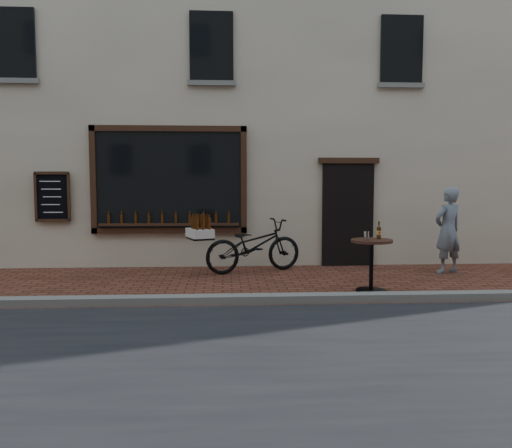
{
  "coord_description": "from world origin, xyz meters",
  "views": [
    {
      "loc": [
        -0.71,
        -7.11,
        1.79
      ],
      "look_at": [
        -0.21,
        1.2,
        1.1
      ],
      "focal_mm": 35.0,
      "sensor_mm": 36.0,
      "label": 1
    }
  ],
  "objects": [
    {
      "name": "pedestrian",
      "position": [
        3.67,
        2.46,
        0.85
      ],
      "size": [
        0.73,
        0.61,
        1.7
      ],
      "primitive_type": "imported",
      "rotation": [
        0.0,
        0.0,
        3.52
      ],
      "color": "slate",
      "rests_on": "ground"
    },
    {
      "name": "shop_building",
      "position": [
        0.0,
        6.5,
        5.0
      ],
      "size": [
        28.0,
        6.2,
        10.0
      ],
      "color": "beige",
      "rests_on": "ground"
    },
    {
      "name": "kerb",
      "position": [
        0.0,
        0.2,
        0.06
      ],
      "size": [
        90.0,
        0.25,
        0.12
      ],
      "primitive_type": "cube",
      "color": "slate",
      "rests_on": "ground"
    },
    {
      "name": "ground",
      "position": [
        0.0,
        0.0,
        0.0
      ],
      "size": [
        90.0,
        90.0,
        0.0
      ],
      "primitive_type": "plane",
      "color": "#51271A",
      "rests_on": "ground"
    },
    {
      "name": "bistro_table",
      "position": [
        1.66,
        0.85,
        0.62
      ],
      "size": [
        0.67,
        0.67,
        1.16
      ],
      "color": "black",
      "rests_on": "ground"
    },
    {
      "name": "cargo_bicycle",
      "position": [
        -0.21,
        2.78,
        0.54
      ],
      "size": [
        2.41,
        1.43,
        1.14
      ],
      "rotation": [
        0.0,
        0.0,
        1.93
      ],
      "color": "black",
      "rests_on": "ground"
    }
  ]
}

